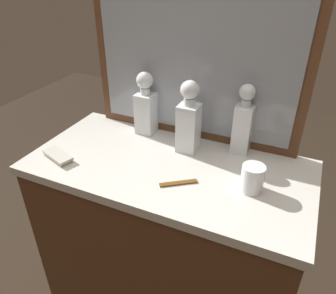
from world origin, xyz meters
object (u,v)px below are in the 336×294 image
object	(u,v)px
crystal_decanter_far_left	(189,123)
crystal_tumbler_left	(252,179)
crystal_decanter_center	(243,126)
silver_brush_rear	(58,156)
crystal_decanter_left	(146,109)
tortoiseshell_comb	(178,183)

from	to	relation	value
crystal_decanter_far_left	crystal_tumbler_left	world-z (taller)	crystal_decanter_far_left
crystal_decanter_center	silver_brush_rear	size ratio (longest dim) A/B	1.91
crystal_decanter_far_left	silver_brush_rear	world-z (taller)	crystal_decanter_far_left
crystal_decanter_left	crystal_decanter_far_left	world-z (taller)	crystal_decanter_far_left
crystal_decanter_left	silver_brush_rear	world-z (taller)	crystal_decanter_left
crystal_decanter_center	crystal_tumbler_left	xyz separation A→B (m)	(0.10, -0.25, -0.07)
crystal_decanter_center	crystal_decanter_left	bearing A→B (deg)	-178.80
crystal_decanter_center	silver_brush_rear	world-z (taller)	crystal_decanter_center
crystal_decanter_left	crystal_tumbler_left	xyz separation A→B (m)	(0.55, -0.24, -0.07)
crystal_decanter_far_left	silver_brush_rear	xyz separation A→B (m)	(-0.46, -0.29, -0.11)
crystal_decanter_center	tortoiseshell_comb	bearing A→B (deg)	-115.02
crystal_decanter_far_left	tortoiseshell_comb	world-z (taller)	crystal_decanter_far_left
crystal_decanter_left	tortoiseshell_comb	bearing A→B (deg)	-46.52
crystal_decanter_center	crystal_decanter_far_left	bearing A→B (deg)	-158.59
crystal_decanter_far_left	crystal_decanter_center	bearing A→B (deg)	21.41
crystal_decanter_left	crystal_decanter_far_left	bearing A→B (deg)	-16.84
crystal_decanter_left	crystal_decanter_center	bearing A→B (deg)	1.20
crystal_decanter_left	crystal_decanter_center	distance (m)	0.45
crystal_tumbler_left	crystal_decanter_far_left	bearing A→B (deg)	151.86
silver_brush_rear	crystal_decanter_far_left	bearing A→B (deg)	32.24
crystal_decanter_center	crystal_tumbler_left	size ratio (longest dim) A/B	2.96
crystal_decanter_left	tortoiseshell_comb	distance (m)	0.45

